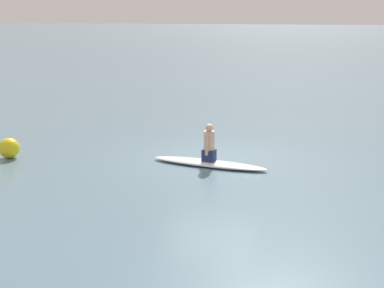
# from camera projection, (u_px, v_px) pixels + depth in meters

# --- Properties ---
(ground_plane) EXTENTS (400.00, 400.00, 0.00)m
(ground_plane) POSITION_uv_depth(u_px,v_px,m) (211.00, 157.00, 15.27)
(ground_plane) COLOR slate
(surfboard) EXTENTS (0.92, 3.20, 0.14)m
(surfboard) POSITION_uv_depth(u_px,v_px,m) (209.00, 163.00, 14.40)
(surfboard) COLOR white
(surfboard) RESTS_ON ground
(person_paddler) EXTENTS (0.43, 0.35, 0.99)m
(person_paddler) POSITION_uv_depth(u_px,v_px,m) (209.00, 144.00, 14.28)
(person_paddler) COLOR navy
(person_paddler) RESTS_ON surfboard
(buoy_marker) EXTENTS (0.57, 0.57, 0.57)m
(buoy_marker) POSITION_uv_depth(u_px,v_px,m) (9.00, 148.00, 15.12)
(buoy_marker) COLOR yellow
(buoy_marker) RESTS_ON ground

